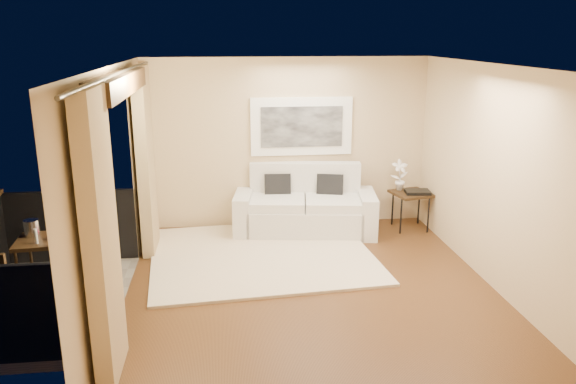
{
  "coord_description": "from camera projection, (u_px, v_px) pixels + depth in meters",
  "views": [
    {
      "loc": [
        -1.03,
        -6.3,
        3.05
      ],
      "look_at": [
        -0.2,
        0.7,
        1.05
      ],
      "focal_mm": 35.0,
      "sensor_mm": 36.0,
      "label": 1
    }
  ],
  "objects": [
    {
      "name": "sofa",
      "position": [
        305.0,
        208.0,
        8.89
      ],
      "size": [
        2.29,
        1.23,
        1.05
      ],
      "rotation": [
        0.0,
        0.0,
        -0.14
      ],
      "color": "silver",
      "rests_on": "floor"
    },
    {
      "name": "glass_a",
      "position": [
        52.0,
        235.0,
        6.63
      ],
      "size": [
        0.06,
        0.06,
        0.12
      ],
      "primitive_type": "cylinder",
      "color": "silver",
      "rests_on": "bistro_table"
    },
    {
      "name": "balcony",
      "position": [
        31.0,
        289.0,
        6.54
      ],
      "size": [
        1.81,
        2.6,
        1.17
      ],
      "color": "#605B56",
      "rests_on": "ground"
    },
    {
      "name": "balcony_chair_far",
      "position": [
        76.0,
        254.0,
        6.59
      ],
      "size": [
        0.51,
        0.52,
        0.95
      ],
      "rotation": [
        0.0,
        0.0,
        3.44
      ],
      "color": "#311F10",
      "rests_on": "balcony"
    },
    {
      "name": "candle",
      "position": [
        52.0,
        232.0,
        6.78
      ],
      "size": [
        0.06,
        0.06,
        0.07
      ],
      "primitive_type": "cylinder",
      "color": "red",
      "rests_on": "bistro_table"
    },
    {
      "name": "vase",
      "position": [
        36.0,
        236.0,
        6.49
      ],
      "size": [
        0.04,
        0.04,
        0.18
      ],
      "primitive_type": "cylinder",
      "color": "white",
      "rests_on": "bistro_table"
    },
    {
      "name": "bistro_table",
      "position": [
        43.0,
        245.0,
        6.69
      ],
      "size": [
        0.63,
        0.63,
        0.69
      ],
      "rotation": [
        0.0,
        0.0,
        0.08
      ],
      "color": "#311F10",
      "rests_on": "balcony"
    },
    {
      "name": "tray",
      "position": [
        417.0,
        192.0,
        8.86
      ],
      "size": [
        0.41,
        0.32,
        0.05
      ],
      "primitive_type": "cube",
      "rotation": [
        0.0,
        0.0,
        -0.11
      ],
      "color": "black",
      "rests_on": "side_table"
    },
    {
      "name": "glass_b",
      "position": [
        59.0,
        233.0,
        6.7
      ],
      "size": [
        0.06,
        0.06,
        0.12
      ],
      "primitive_type": "cylinder",
      "color": "silver",
      "rests_on": "bistro_table"
    },
    {
      "name": "rug",
      "position": [
        262.0,
        255.0,
        7.95
      ],
      "size": [
        3.27,
        2.91,
        0.04
      ],
      "primitive_type": "cube",
      "rotation": [
        0.0,
        0.0,
        0.08
      ],
      "color": "beige",
      "rests_on": "floor"
    },
    {
      "name": "side_table",
      "position": [
        411.0,
        196.0,
        8.94
      ],
      "size": [
        0.67,
        0.67,
        0.61
      ],
      "rotation": [
        0.0,
        0.0,
        0.23
      ],
      "color": "#311F10",
      "rests_on": "floor"
    },
    {
      "name": "ice_bucket",
      "position": [
        32.0,
        228.0,
        6.74
      ],
      "size": [
        0.18,
        0.18,
        0.2
      ],
      "primitive_type": "cylinder",
      "color": "white",
      "rests_on": "bistro_table"
    },
    {
      "name": "curtains",
      "position": [
        128.0,
        190.0,
        6.36
      ],
      "size": [
        0.16,
        4.8,
        2.64
      ],
      "color": "tan",
      "rests_on": "ground"
    },
    {
      "name": "room_shell",
      "position": [
        118.0,
        84.0,
        6.04
      ],
      "size": [
        5.0,
        6.4,
        5.0
      ],
      "color": "white",
      "rests_on": "ground"
    },
    {
      "name": "orchid",
      "position": [
        400.0,
        175.0,
        8.99
      ],
      "size": [
        0.27,
        0.19,
        0.5
      ],
      "primitive_type": "imported",
      "rotation": [
        0.0,
        0.0,
        0.04
      ],
      "color": "white",
      "rests_on": "side_table"
    },
    {
      "name": "artwork",
      "position": [
        302.0,
        126.0,
        8.9
      ],
      "size": [
        1.62,
        0.07,
        0.92
      ],
      "color": "white",
      "rests_on": "room_shell"
    },
    {
      "name": "floor",
      "position": [
        311.0,
        288.0,
        6.96
      ],
      "size": [
        5.0,
        5.0,
        0.0
      ],
      "primitive_type": "plane",
      "color": "#503117",
      "rests_on": "ground"
    }
  ]
}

